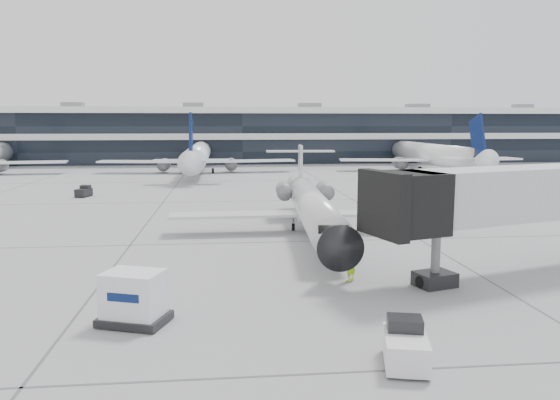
{
  "coord_description": "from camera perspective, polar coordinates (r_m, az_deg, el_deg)",
  "views": [
    {
      "loc": [
        -3.63,
        -36.65,
        8.14
      ],
      "look_at": [
        0.36,
        2.3,
        2.6
      ],
      "focal_mm": 35.0,
      "sensor_mm": 36.0,
      "label": 1
    }
  ],
  "objects": [
    {
      "name": "ground",
      "position": [
        37.72,
        -0.19,
        -4.41
      ],
      "size": [
        220.0,
        220.0,
        0.0
      ],
      "primitive_type": "plane",
      "color": "#9B9B9E",
      "rests_on": "ground"
    },
    {
      "name": "ramp_worker",
      "position": [
        28.63,
        7.36,
        -6.48
      ],
      "size": [
        0.85,
        0.84,
        1.98
      ],
      "primitive_type": "imported",
      "rotation": [
        0.0,
        0.0,
        3.92
      ],
      "color": "#BBEB18",
      "rests_on": "ground"
    },
    {
      "name": "cargo_uld",
      "position": [
        23.29,
        -15.02,
        -9.89
      ],
      "size": [
        3.11,
        2.69,
        2.14
      ],
      "rotation": [
        0.0,
        0.0,
        -0.34
      ],
      "color": "black",
      "rests_on": "ground"
    },
    {
      "name": "terminal",
      "position": [
        118.75,
        -4.12,
        6.52
      ],
      "size": [
        170.0,
        22.0,
        10.0
      ],
      "primitive_type": "cube",
      "color": "black",
      "rests_on": "ground"
    },
    {
      "name": "traffic_cone",
      "position": [
        48.49,
        -0.61,
        -1.31
      ],
      "size": [
        0.41,
        0.41,
        0.53
      ],
      "rotation": [
        0.0,
        0.0,
        0.15
      ],
      "color": "orange",
      "rests_on": "ground"
    },
    {
      "name": "bg_jet_center",
      "position": [
        92.11,
        -8.56,
        2.9
      ],
      "size": [
        32.0,
        40.0,
        9.6
      ],
      "primitive_type": null,
      "color": "white",
      "rests_on": "ground"
    },
    {
      "name": "baggage_tug",
      "position": [
        19.53,
        12.98,
        -14.62
      ],
      "size": [
        1.91,
        2.64,
        1.51
      ],
      "rotation": [
        0.0,
        0.0,
        -0.23
      ],
      "color": "white",
      "rests_on": "ground"
    },
    {
      "name": "far_tug",
      "position": [
        64.44,
        -19.81,
        0.83
      ],
      "size": [
        1.65,
        2.22,
        1.26
      ],
      "rotation": [
        0.0,
        0.0,
        -0.27
      ],
      "color": "black",
      "rests_on": "ground"
    },
    {
      "name": "jet_bridge",
      "position": [
        32.65,
        25.42,
        0.67
      ],
      "size": [
        18.42,
        8.67,
        6.02
      ],
      "rotation": [
        0.0,
        0.0,
        0.31
      ],
      "color": "#ABAEB0",
      "rests_on": "ground"
    },
    {
      "name": "bg_jet_right",
      "position": [
        98.67,
        15.36,
        3.04
      ],
      "size": [
        32.0,
        40.0,
        9.6
      ],
      "primitive_type": null,
      "color": "white",
      "rests_on": "ground"
    },
    {
      "name": "regional_jet",
      "position": [
        40.46,
        3.36,
        -0.57
      ],
      "size": [
        21.17,
        26.43,
        6.1
      ],
      "rotation": [
        0.0,
        0.0,
        -0.06
      ],
      "color": "silver",
      "rests_on": "ground"
    }
  ]
}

